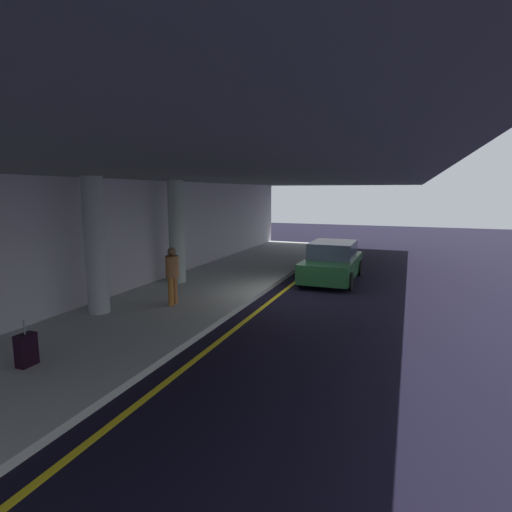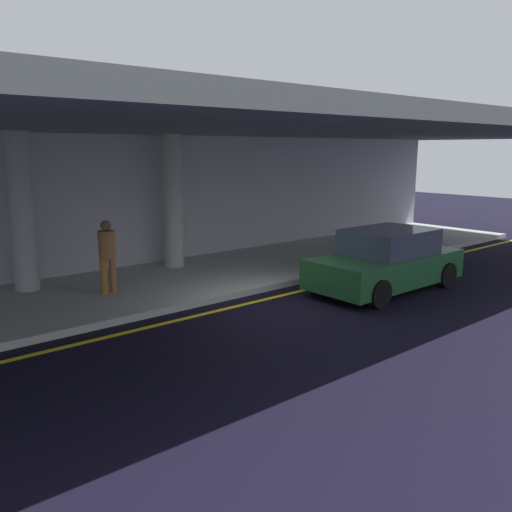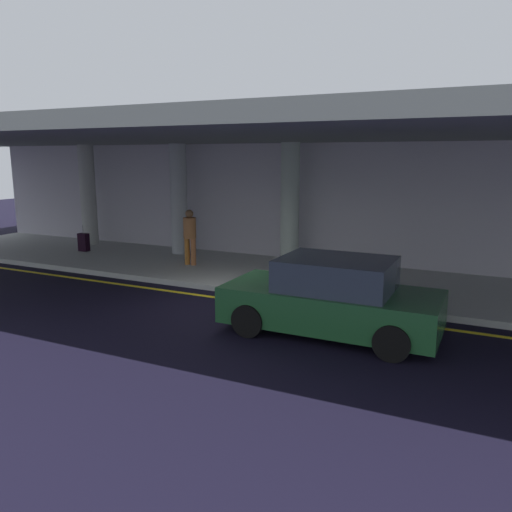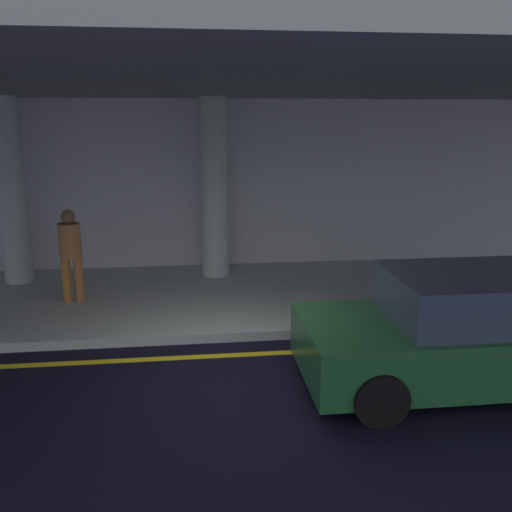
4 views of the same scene
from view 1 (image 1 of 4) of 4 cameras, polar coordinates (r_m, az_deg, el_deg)
ground_plane at (r=13.29m, az=5.29°, el=-5.77°), size 60.00×60.00×0.00m
sidewalk at (r=14.39m, az=-6.71°, el=-4.33°), size 26.00×4.20×0.15m
lane_stripe_yellow at (r=13.43m, az=3.16°, el=-5.57°), size 26.00×0.14×0.01m
support_column_left_mid at (r=11.52m, az=-21.77°, el=1.34°), size 0.57×0.57×3.65m
support_column_center at (r=14.69m, az=-11.18°, el=3.35°), size 0.57×0.57×3.65m
ceiling_overhang at (r=13.78m, az=-5.14°, el=11.34°), size 28.00×13.20×0.30m
terminal_back_wall at (r=15.25m, az=-14.37°, el=3.16°), size 26.00×0.30×3.80m
car_dark_green at (r=15.78m, az=10.73°, el=-0.88°), size 4.10×1.92×1.50m
traveler_with_luggage at (r=11.83m, az=-11.77°, el=-2.25°), size 0.38×0.38×1.68m
suitcase_upright_primary at (r=8.89m, az=-29.75°, el=-11.46°), size 0.36×0.22×0.90m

